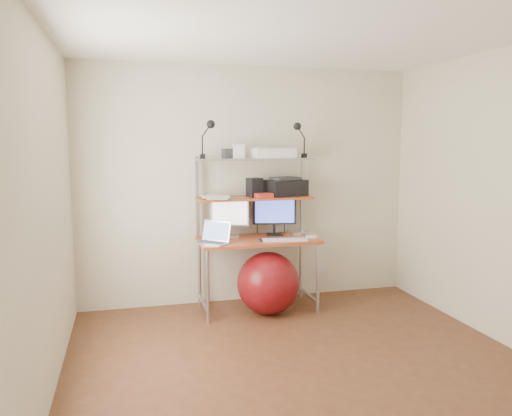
{
  "coord_description": "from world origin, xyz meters",
  "views": [
    {
      "loc": [
        -1.28,
        -3.37,
        1.72
      ],
      "look_at": [
        -0.09,
        1.15,
        1.09
      ],
      "focal_mm": 35.0,
      "sensor_mm": 36.0,
      "label": 1
    }
  ],
  "objects_px": {
    "printer": "(285,187)",
    "exercise_ball": "(268,283)",
    "monitor_silver": "(230,214)",
    "laptop": "(214,238)",
    "monitor_black": "(274,214)"
  },
  "relations": [
    {
      "from": "printer",
      "to": "exercise_ball",
      "type": "bearing_deg",
      "value": -145.65
    },
    {
      "from": "laptop",
      "to": "monitor_black",
      "type": "bearing_deg",
      "value": 61.46
    },
    {
      "from": "monitor_silver",
      "to": "laptop",
      "type": "bearing_deg",
      "value": -111.32
    },
    {
      "from": "laptop",
      "to": "exercise_ball",
      "type": "height_order",
      "value": "laptop"
    },
    {
      "from": "exercise_ball",
      "to": "monitor_silver",
      "type": "bearing_deg",
      "value": 136.05
    },
    {
      "from": "monitor_black",
      "to": "printer",
      "type": "bearing_deg",
      "value": 25.54
    },
    {
      "from": "monitor_silver",
      "to": "printer",
      "type": "height_order",
      "value": "printer"
    },
    {
      "from": "monitor_silver",
      "to": "laptop",
      "type": "relative_size",
      "value": 1.15
    },
    {
      "from": "laptop",
      "to": "monitor_silver",
      "type": "bearing_deg",
      "value": 93.06
    },
    {
      "from": "monitor_silver",
      "to": "laptop",
      "type": "height_order",
      "value": "monitor_silver"
    },
    {
      "from": "printer",
      "to": "exercise_ball",
      "type": "height_order",
      "value": "printer"
    },
    {
      "from": "laptop",
      "to": "exercise_ball",
      "type": "bearing_deg",
      "value": 35.69
    },
    {
      "from": "monitor_silver",
      "to": "exercise_ball",
      "type": "bearing_deg",
      "value": -26.86
    },
    {
      "from": "laptop",
      "to": "printer",
      "type": "height_order",
      "value": "printer"
    },
    {
      "from": "printer",
      "to": "exercise_ball",
      "type": "distance_m",
      "value": 1.02
    }
  ]
}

